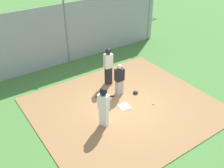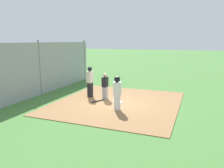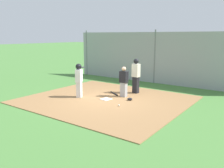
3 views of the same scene
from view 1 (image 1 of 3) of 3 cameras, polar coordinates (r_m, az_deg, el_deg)
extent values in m
plane|color=#477A38|center=(10.94, 2.74, -5.11)|extent=(140.00, 140.00, 0.00)
cube|color=olive|center=(10.93, 2.74, -5.05)|extent=(7.20, 6.40, 0.03)
cube|color=white|center=(10.92, 2.75, -4.95)|extent=(0.49, 0.49, 0.02)
cube|color=#9E9EA3|center=(11.51, 1.59, -0.65)|extent=(0.31, 0.23, 0.70)
cube|color=black|center=(11.18, 1.64, 2.06)|extent=(0.39, 0.27, 0.56)
sphere|color=tan|center=(10.99, 1.67, 3.82)|extent=(0.22, 0.22, 0.22)
cube|color=black|center=(12.22, -0.79, 1.88)|extent=(0.33, 0.26, 0.86)
cube|color=beige|center=(11.85, -0.82, 5.08)|extent=(0.41, 0.31, 0.68)
sphere|color=black|center=(11.64, -0.84, 7.15)|extent=(0.27, 0.27, 0.27)
cube|color=silver|center=(9.81, -1.80, -7.12)|extent=(0.33, 0.37, 0.76)
cube|color=white|center=(9.39, -1.87, -3.91)|extent=(0.40, 0.45, 0.60)
sphere|color=tan|center=(9.15, -1.91, -1.79)|extent=(0.24, 0.24, 0.24)
sphere|color=black|center=(9.14, -1.92, -1.69)|extent=(0.29, 0.29, 0.29)
cylinder|color=black|center=(11.47, -1.55, -2.73)|extent=(0.75, 0.47, 0.06)
ellipsoid|color=black|center=(11.72, 5.18, -1.83)|extent=(0.24, 0.20, 0.12)
sphere|color=white|center=(11.17, 9.06, -4.24)|extent=(0.07, 0.07, 0.07)
cube|color=#93999E|center=(14.03, -9.97, 10.72)|extent=(12.00, 0.05, 3.20)
cylinder|color=slate|center=(17.03, 8.02, 15.00)|extent=(0.10, 0.10, 3.35)
cylinder|color=slate|center=(14.00, -10.00, 11.01)|extent=(0.10, 0.10, 3.35)
cube|color=#424247|center=(19.13, -16.53, 10.67)|extent=(18.00, 5.20, 0.04)
cube|color=maroon|center=(21.03, -0.58, 15.10)|extent=(4.39, 2.24, 0.64)
cube|color=maroon|center=(20.93, -0.20, 16.73)|extent=(2.50, 1.86, 0.56)
cylinder|color=black|center=(19.78, -3.08, 13.63)|extent=(0.62, 0.26, 0.60)
cylinder|color=black|center=(21.27, -5.05, 14.89)|extent=(0.62, 0.26, 0.60)
cylinder|color=black|center=(20.98, 3.95, 14.70)|extent=(0.62, 0.26, 0.60)
cylinder|color=black|center=(22.39, 1.65, 15.89)|extent=(0.62, 0.26, 0.60)
cube|color=#B2B2B7|center=(18.86, -18.48, 11.41)|extent=(4.38, 2.23, 0.64)
cube|color=#97979C|center=(18.69, -18.35, 13.23)|extent=(2.49, 1.85, 0.56)
cylinder|color=black|center=(17.96, -22.15, 9.33)|extent=(0.62, 0.26, 0.60)
cylinder|color=black|center=(19.56, -22.87, 10.95)|extent=(0.62, 0.26, 0.60)
cylinder|color=black|center=(18.34, -13.69, 11.25)|extent=(0.62, 0.26, 0.60)
cylinder|color=black|center=(19.91, -15.04, 12.72)|extent=(0.62, 0.26, 0.60)
camera|label=2|loc=(7.06, -79.86, -27.01)|focal=35.52mm
camera|label=3|loc=(12.61, 59.24, -0.99)|focal=38.06mm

